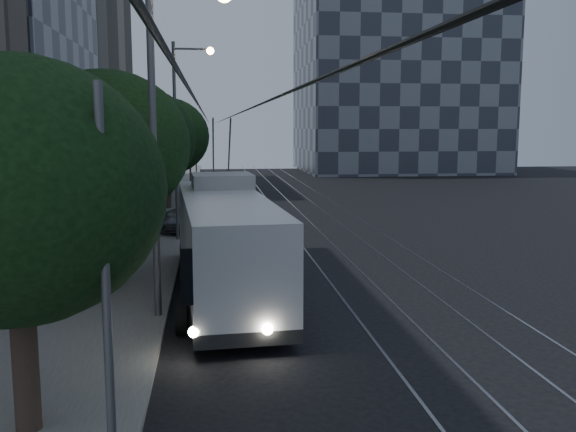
# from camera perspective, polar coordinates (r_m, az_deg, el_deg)

# --- Properties ---
(ground) EXTENTS (120.00, 120.00, 0.00)m
(ground) POSITION_cam_1_polar(r_m,az_deg,el_deg) (20.60, 3.82, -7.04)
(ground) COLOR black
(ground) RESTS_ON ground
(sidewalk) EXTENTS (5.00, 90.00, 0.15)m
(sidewalk) POSITION_cam_1_polar(r_m,az_deg,el_deg) (40.07, -12.20, 0.31)
(sidewalk) COLOR slate
(sidewalk) RESTS_ON ground
(tram_rails) EXTENTS (4.52, 90.00, 0.02)m
(tram_rails) POSITION_cam_1_polar(r_m,az_deg,el_deg) (40.38, 2.08, 0.45)
(tram_rails) COLOR gray
(tram_rails) RESTS_ON ground
(overhead_wires) EXTENTS (2.23, 90.00, 6.00)m
(overhead_wires) POSITION_cam_1_polar(r_m,az_deg,el_deg) (39.60, -8.69, 5.24)
(overhead_wires) COLOR black
(overhead_wires) RESTS_ON ground
(building_distant_right) EXTENTS (22.00, 18.00, 24.00)m
(building_distant_right) POSITION_cam_1_polar(r_m,az_deg,el_deg) (77.92, 9.61, 12.85)
(building_distant_right) COLOR #373C47
(building_distant_right) RESTS_ON ground
(trolleybus) EXTENTS (3.40, 12.28, 5.63)m
(trolleybus) POSITION_cam_1_polar(r_m,az_deg,el_deg) (20.53, -5.67, -2.30)
(trolleybus) COLOR #B8B8BA
(trolleybus) RESTS_ON ground
(pickup_silver) EXTENTS (4.71, 6.67, 1.69)m
(pickup_silver) POSITION_cam_1_polar(r_m,az_deg,el_deg) (33.35, -7.78, 0.21)
(pickup_silver) COLOR #9FA2A6
(pickup_silver) RESTS_ON ground
(car_white_a) EXTENTS (3.47, 4.86, 1.54)m
(car_white_a) POSITION_cam_1_polar(r_m,az_deg,el_deg) (33.85, -6.67, 0.22)
(car_white_a) COLOR #B6B5BA
(car_white_a) RESTS_ON ground
(car_white_b) EXTENTS (3.59, 5.44, 1.46)m
(car_white_b) POSITION_cam_1_polar(r_m,az_deg,el_deg) (42.09, -5.42, 1.72)
(car_white_b) COLOR silver
(car_white_b) RESTS_ON ground
(car_white_c) EXTENTS (2.48, 3.97, 1.24)m
(car_white_c) POSITION_cam_1_polar(r_m,az_deg,el_deg) (47.64, -7.17, 2.30)
(car_white_c) COLOR silver
(car_white_c) RESTS_ON ground
(car_white_d) EXTENTS (3.03, 4.95, 1.57)m
(car_white_d) POSITION_cam_1_polar(r_m,az_deg,el_deg) (49.26, -5.63, 2.70)
(car_white_d) COLOR silver
(car_white_d) RESTS_ON ground
(tree_0) EXTENTS (4.96, 4.96, 6.53)m
(tree_0) POSITION_cam_1_polar(r_m,az_deg,el_deg) (11.46, -23.09, 2.04)
(tree_0) COLOR #32231C
(tree_0) RESTS_ON ground
(tree_1) EXTENTS (5.29, 5.29, 7.11)m
(tree_1) POSITION_cam_1_polar(r_m,az_deg,el_deg) (21.12, -15.88, 6.01)
(tree_1) COLOR #32231C
(tree_1) RESTS_ON ground
(tree_2) EXTENTS (5.10, 5.10, 7.07)m
(tree_2) POSITION_cam_1_polar(r_m,az_deg,el_deg) (29.26, -13.17, 6.69)
(tree_2) COLOR #32231C
(tree_2) RESTS_ON ground
(tree_3) EXTENTS (5.40, 5.40, 7.10)m
(tree_3) POSITION_cam_1_polar(r_m,az_deg,el_deg) (41.26, -10.79, 6.96)
(tree_3) COLOR #32231C
(tree_3) RESTS_ON ground
(tree_4) EXTENTS (4.67, 4.67, 6.40)m
(tree_4) POSITION_cam_1_polar(r_m,az_deg,el_deg) (46.68, -10.71, 6.61)
(tree_4) COLOR #32231C
(tree_4) RESTS_ON ground
(tree_5) EXTENTS (4.49, 4.49, 6.45)m
(tree_5) POSITION_cam_1_polar(r_m,az_deg,el_deg) (52.20, -10.52, 6.89)
(tree_5) COLOR #32231C
(tree_5) RESTS_ON ground
(streetlamp_near) EXTENTS (2.26, 0.44, 9.23)m
(streetlamp_near) POSITION_cam_1_polar(r_m,az_deg,el_deg) (17.55, -10.63, 8.72)
(streetlamp_near) COLOR slate
(streetlamp_near) RESTS_ON ground
(streetlamp_far) EXTENTS (2.46, 0.44, 10.21)m
(streetlamp_far) POSITION_cam_1_polar(r_m,az_deg,el_deg) (39.03, -9.41, 9.11)
(streetlamp_far) COLOR slate
(streetlamp_far) RESTS_ON ground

